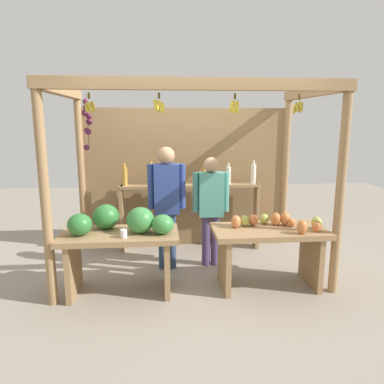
# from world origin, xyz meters

# --- Properties ---
(ground_plane) EXTENTS (12.00, 12.00, 0.00)m
(ground_plane) POSITION_xyz_m (0.00, 0.00, 0.00)
(ground_plane) COLOR gray
(ground_plane) RESTS_ON ground
(market_stall) EXTENTS (3.22, 1.84, 2.34)m
(market_stall) POSITION_xyz_m (-0.01, 0.41, 1.35)
(market_stall) COLOR #99754C
(market_stall) RESTS_ON ground
(fruit_counter_left) EXTENTS (1.30, 0.69, 0.99)m
(fruit_counter_left) POSITION_xyz_m (-0.84, -0.64, 0.66)
(fruit_counter_left) COLOR #99754C
(fruit_counter_left) RESTS_ON ground
(fruit_counter_right) EXTENTS (1.30, 0.64, 0.86)m
(fruit_counter_right) POSITION_xyz_m (0.87, -0.64, 0.55)
(fruit_counter_right) COLOR #99754C
(fruit_counter_right) RESTS_ON ground
(bottle_shelf_unit) EXTENTS (2.07, 0.22, 1.35)m
(bottle_shelf_unit) POSITION_xyz_m (0.05, 0.65, 0.80)
(bottle_shelf_unit) COLOR #99754C
(bottle_shelf_unit) RESTS_ON ground
(vendor_man) EXTENTS (0.48, 0.22, 1.60)m
(vendor_man) POSITION_xyz_m (-0.31, -0.03, 0.96)
(vendor_man) COLOR navy
(vendor_man) RESTS_ON ground
(vendor_woman) EXTENTS (0.48, 0.20, 1.46)m
(vendor_woman) POSITION_xyz_m (0.27, 0.04, 0.86)
(vendor_woman) COLOR #503D6D
(vendor_woman) RESTS_ON ground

